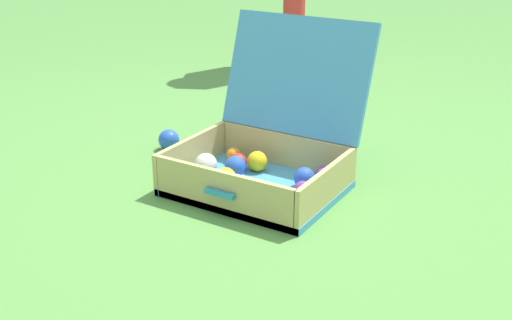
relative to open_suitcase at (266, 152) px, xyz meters
name	(u,v)px	position (x,y,z in m)	size (l,w,h in m)	color
ground_plane	(267,183)	(0.01, 0.00, -0.12)	(16.00, 16.00, 0.00)	#569342
open_suitcase	(266,152)	(0.00, 0.00, 0.00)	(0.56, 0.59, 0.55)	#4799C6
stray_ball_on_grass	(169,140)	(-0.50, 0.08, -0.08)	(0.08, 0.08, 0.08)	blue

